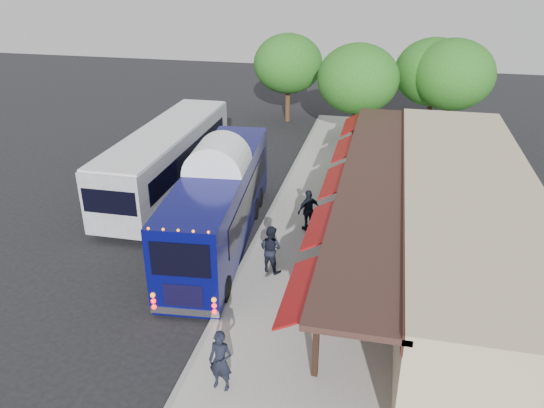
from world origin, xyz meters
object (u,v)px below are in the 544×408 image
Objects in this scene: ped_c at (309,210)px; sign_board at (295,290)px; ped_d at (354,151)px; city_bus at (168,157)px; ped_a at (221,361)px; coach_bus at (219,199)px; ped_b at (271,249)px.

sign_board is (0.49, -5.89, -0.22)m from ped_c.
ped_c is 1.25× the size of ped_d.
ped_a is at bearing -62.26° from city_bus.
coach_bus is 6.12× the size of ped_c.
ped_d is at bearing 89.94° from ped_a.
ped_d is 14.84m from sign_board.
city_bus is (-4.36, 4.79, -0.14)m from coach_bus.
ped_c is at bearing -22.23° from city_bus.
ped_a is 4.39m from sign_board.
coach_bus is 0.94× the size of city_bus.
ped_a is 19.12m from ped_d.
ped_a is at bearing 74.57° from ped_d.
city_bus is at bearing 126.71° from sign_board.
coach_bus is 6.01m from sign_board.
ped_b is at bearing -44.71° from city_bus.
coach_bus is at bearing 114.13° from ped_a.
coach_bus is at bearing -48.02° from city_bus.
ped_b is (7.06, -6.90, -0.73)m from city_bus.
ped_d reaches higher than sign_board.
ped_a is 1.24× the size of ped_d.
ped_b is 1.01× the size of ped_c.
coach_bus is at bearing -17.00° from ped_b.
city_bus is 15.05m from ped_a.
ped_d is (4.85, 10.53, -1.07)m from coach_bus.
coach_bus is at bearing -20.04° from ped_c.
ped_c is (7.94, -3.19, -0.74)m from city_bus.
sign_board is at bearing 77.94° from ped_d.
coach_bus is at bearing 127.29° from sign_board.
city_bus is at bearing 124.45° from ped_a.
ped_a reaches higher than ped_d.
ped_c is at bearing 72.85° from ped_d.
ped_b reaches higher than ped_d.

